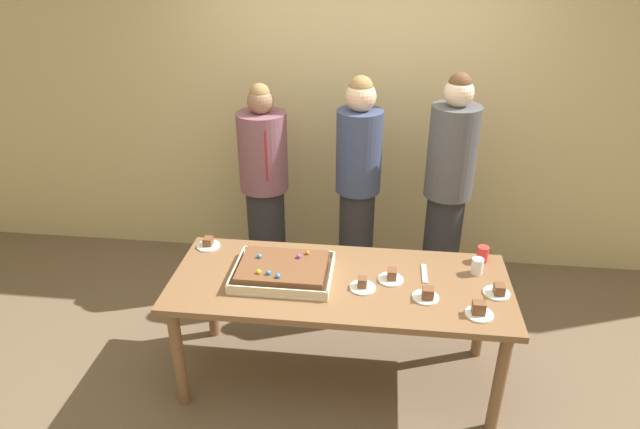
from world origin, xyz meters
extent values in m
plane|color=brown|center=(0.00, 0.00, 0.00)|extent=(12.00, 12.00, 0.00)
cube|color=#CCB784|center=(0.00, 1.60, 1.50)|extent=(8.00, 0.12, 3.00)
cube|color=brown|center=(0.00, 0.00, 0.72)|extent=(1.98, 0.80, 0.04)
cylinder|color=brown|center=(-0.91, -0.32, 0.35)|extent=(0.07, 0.07, 0.70)
cylinder|color=brown|center=(0.91, -0.32, 0.35)|extent=(0.07, 0.07, 0.70)
cylinder|color=brown|center=(-0.91, 0.32, 0.35)|extent=(0.07, 0.07, 0.70)
cylinder|color=brown|center=(0.91, 0.32, 0.35)|extent=(0.07, 0.07, 0.70)
cube|color=beige|center=(-0.34, 0.00, 0.75)|extent=(0.58, 0.44, 0.01)
cube|color=beige|center=(-0.34, -0.21, 0.78)|extent=(0.58, 0.01, 0.05)
cube|color=beige|center=(-0.34, 0.22, 0.78)|extent=(0.58, 0.01, 0.05)
cube|color=beige|center=(-0.62, 0.00, 0.78)|extent=(0.01, 0.44, 0.05)
cube|color=beige|center=(-0.05, 0.00, 0.78)|extent=(0.01, 0.44, 0.05)
cube|color=brown|center=(-0.34, 0.00, 0.79)|extent=(0.51, 0.37, 0.08)
sphere|color=#2D84E0|center=(-0.40, -0.11, 0.84)|extent=(0.03, 0.03, 0.03)
sphere|color=#2D84E0|center=(-0.34, -0.14, 0.84)|extent=(0.03, 0.03, 0.03)
sphere|color=yellow|center=(-0.45, -0.11, 0.84)|extent=(0.03, 0.03, 0.03)
sphere|color=#2D84E0|center=(-0.49, 0.06, 0.84)|extent=(0.03, 0.03, 0.03)
sphere|color=orange|center=(-0.21, 0.13, 0.84)|extent=(0.03, 0.03, 0.03)
sphere|color=purple|center=(-0.25, 0.08, 0.84)|extent=(0.03, 0.03, 0.03)
cylinder|color=white|center=(0.29, 0.04, 0.74)|extent=(0.15, 0.15, 0.01)
cube|color=brown|center=(0.30, 0.04, 0.78)|extent=(0.05, 0.07, 0.06)
cylinder|color=white|center=(0.76, -0.24, 0.74)|extent=(0.15, 0.15, 0.01)
cube|color=brown|center=(0.76, -0.24, 0.78)|extent=(0.07, 0.06, 0.07)
cylinder|color=white|center=(0.49, -0.12, 0.74)|extent=(0.15, 0.15, 0.01)
cube|color=brown|center=(0.50, -0.13, 0.78)|extent=(0.06, 0.06, 0.06)
cylinder|color=white|center=(-0.88, 0.29, 0.74)|extent=(0.15, 0.15, 0.01)
cube|color=brown|center=(-0.88, 0.30, 0.78)|extent=(0.06, 0.06, 0.05)
cylinder|color=white|center=(0.89, -0.03, 0.74)|extent=(0.15, 0.15, 0.01)
cube|color=brown|center=(0.90, -0.04, 0.78)|extent=(0.06, 0.07, 0.06)
cylinder|color=white|center=(0.14, -0.06, 0.74)|extent=(0.15, 0.15, 0.01)
cube|color=brown|center=(0.13, -0.06, 0.78)|extent=(0.05, 0.05, 0.06)
cylinder|color=white|center=(0.80, 0.17, 0.79)|extent=(0.07, 0.07, 0.10)
cylinder|color=red|center=(0.86, 0.32, 0.79)|extent=(0.07, 0.07, 0.10)
cube|color=silver|center=(0.50, 0.13, 0.74)|extent=(0.03, 0.20, 0.01)
cylinder|color=#28282D|center=(-0.67, 1.08, 0.41)|extent=(0.29, 0.29, 0.81)
cylinder|color=#7A4C5B|center=(-0.67, 1.08, 1.11)|extent=(0.37, 0.37, 0.59)
cube|color=maroon|center=(-0.62, 0.91, 1.14)|extent=(0.04, 0.02, 0.38)
sphere|color=#8C664C|center=(-0.67, 1.08, 1.49)|extent=(0.19, 0.19, 0.19)
sphere|color=olive|center=(-0.67, 1.08, 1.54)|extent=(0.15, 0.15, 0.15)
cylinder|color=#28282D|center=(0.04, 0.99, 0.44)|extent=(0.26, 0.26, 0.87)
cylinder|color=#384266|center=(0.04, 0.99, 1.17)|extent=(0.33, 0.33, 0.60)
cube|color=navy|center=(-0.01, 0.85, 1.20)|extent=(0.04, 0.02, 0.38)
sphere|color=beige|center=(0.04, 0.99, 1.57)|extent=(0.21, 0.21, 0.21)
sphere|color=olive|center=(0.04, 0.99, 1.63)|extent=(0.17, 0.17, 0.17)
cylinder|color=#28282D|center=(0.68, 0.93, 0.45)|extent=(0.27, 0.27, 0.90)
cylinder|color=#4C4C51|center=(0.68, 0.93, 1.22)|extent=(0.33, 0.33, 0.64)
sphere|color=beige|center=(0.68, 0.93, 1.63)|extent=(0.20, 0.20, 0.20)
sphere|color=brown|center=(0.68, 0.93, 1.69)|extent=(0.15, 0.15, 0.15)
camera|label=1|loc=(0.20, -2.68, 2.56)|focal=30.89mm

